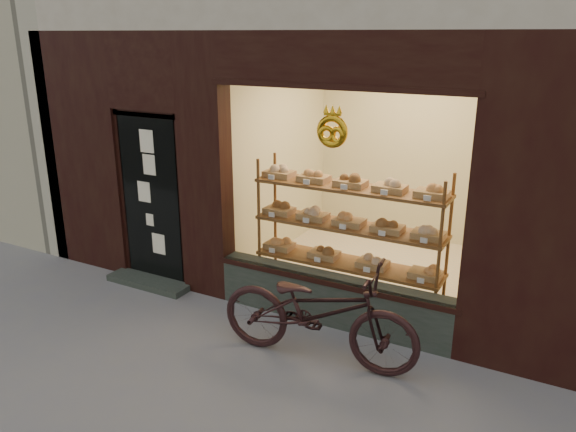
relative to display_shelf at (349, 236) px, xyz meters
The scene contains 3 objects.
ground 2.74m from the display_shelf, 100.01° to the right, with size 90.00×90.00×0.00m, color slate.
display_shelf is the anchor object (origin of this frame).
bicycle 1.25m from the display_shelf, 80.97° to the right, with size 0.69×1.99×1.05m, color black.
Camera 1 is at (2.69, -3.02, 3.07)m, focal length 35.00 mm.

